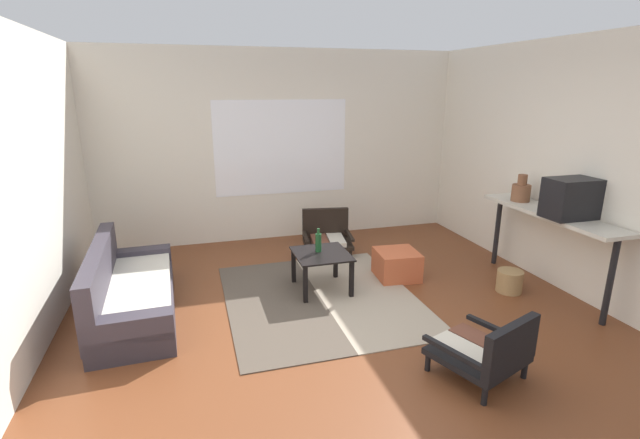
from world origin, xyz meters
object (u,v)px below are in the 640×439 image
(coffee_table, at_px, (321,260))
(couch, at_px, (128,293))
(armchair_striped_foreground, at_px, (486,350))
(glass_bottle, at_px, (318,242))
(ottoman_orange, at_px, (397,264))
(wicker_basket, at_px, (509,281))
(crt_television, at_px, (572,198))
(armchair_by_window, at_px, (327,235))
(console_shelf, at_px, (550,220))
(clay_vase, at_px, (521,191))

(coffee_table, bearing_deg, couch, -179.39)
(armchair_striped_foreground, relative_size, glass_bottle, 2.94)
(ottoman_orange, distance_m, wicker_basket, 1.25)
(crt_television, relative_size, wicker_basket, 1.89)
(armchair_by_window, relative_size, wicker_basket, 2.58)
(glass_bottle, bearing_deg, armchair_by_window, 68.34)
(couch, distance_m, coffee_table, 1.99)
(console_shelf, bearing_deg, glass_bottle, 162.96)
(ottoman_orange, bearing_deg, clay_vase, -10.60)
(ottoman_orange, height_order, crt_television, crt_television)
(wicker_basket, bearing_deg, armchair_striped_foreground, -133.57)
(crt_television, distance_m, wicker_basket, 1.09)
(coffee_table, xyz_separation_m, armchair_striped_foreground, (0.75, -1.91, -0.10))
(crt_television, bearing_deg, coffee_table, 158.68)
(console_shelf, bearing_deg, crt_television, -90.73)
(glass_bottle, xyz_separation_m, wicker_basket, (2.00, -0.68, -0.42))
(armchair_striped_foreground, bearing_deg, clay_vase, 47.12)
(ottoman_orange, bearing_deg, coffee_table, -175.15)
(coffee_table, distance_m, crt_television, 2.63)
(couch, relative_size, glass_bottle, 7.17)
(ottoman_orange, distance_m, glass_bottle, 1.04)
(ottoman_orange, relative_size, wicker_basket, 1.72)
(glass_bottle, relative_size, wicker_basket, 0.96)
(armchair_striped_foreground, distance_m, wicker_basket, 1.79)
(armchair_by_window, distance_m, ottoman_orange, 1.20)
(console_shelf, height_order, clay_vase, clay_vase)
(couch, xyz_separation_m, glass_bottle, (1.97, 0.08, 0.32))
(ottoman_orange, xyz_separation_m, glass_bottle, (-0.97, -0.02, 0.38))
(armchair_striped_foreground, bearing_deg, armchair_by_window, 96.26)
(armchair_by_window, xyz_separation_m, glass_bottle, (-0.43, -1.09, 0.30))
(crt_television, height_order, clay_vase, crt_television)
(ottoman_orange, bearing_deg, armchair_by_window, 116.61)
(crt_television, bearing_deg, wicker_basket, 141.54)
(armchair_by_window, xyz_separation_m, crt_television, (1.94, -2.07, 0.86))
(armchair_by_window, relative_size, glass_bottle, 2.69)
(coffee_table, xyz_separation_m, ottoman_orange, (0.95, 0.08, -0.19))
(glass_bottle, bearing_deg, console_shelf, -17.04)
(armchair_striped_foreground, bearing_deg, coffee_table, 111.38)
(couch, height_order, armchair_striped_foreground, couch)
(crt_television, bearing_deg, clay_vase, 89.75)
(wicker_basket, bearing_deg, coffee_table, 162.58)
(coffee_table, bearing_deg, armchair_by_window, 70.27)
(coffee_table, bearing_deg, armchair_striped_foreground, -68.62)
(wicker_basket, bearing_deg, crt_television, -38.46)
(console_shelf, relative_size, crt_television, 3.39)
(armchair_striped_foreground, relative_size, clay_vase, 2.50)
(coffee_table, bearing_deg, glass_bottle, 109.82)
(couch, relative_size, ottoman_orange, 3.99)
(armchair_by_window, xyz_separation_m, wicker_basket, (1.57, -1.77, -0.12))
(armchair_by_window, height_order, clay_vase, clay_vase)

